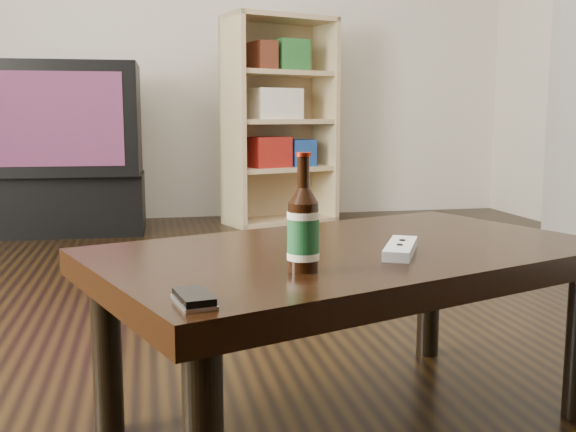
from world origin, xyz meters
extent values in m
cube|color=black|center=(0.00, 0.00, -0.01)|extent=(5.00, 6.00, 0.01)
cube|color=beige|center=(0.00, 3.01, 1.35)|extent=(5.00, 0.02, 2.70)
cube|color=black|center=(-0.69, 2.46, 0.19)|extent=(0.95, 0.50, 0.37)
cube|color=black|center=(-0.69, 2.46, 0.72)|extent=(0.93, 0.60, 0.68)
cube|color=maroon|center=(-0.70, 2.18, 0.72)|extent=(0.75, 0.03, 0.55)
cube|color=#A57B5B|center=(0.36, 2.49, 0.70)|extent=(0.14, 0.34, 1.39)
cube|color=#A57B5B|center=(1.04, 2.72, 0.70)|extent=(0.14, 0.34, 1.39)
cube|color=#A57B5B|center=(0.70, 2.60, 1.38)|extent=(0.82, 0.56, 0.03)
cube|color=#A57B5B|center=(0.70, 2.60, 0.02)|extent=(0.82, 0.56, 0.03)
cube|color=#A57B5B|center=(0.65, 2.75, 0.70)|extent=(0.72, 0.27, 1.39)
cube|color=#A57B5B|center=(0.70, 2.60, 0.38)|extent=(0.75, 0.51, 0.03)
cube|color=#A57B5B|center=(0.70, 2.60, 0.70)|extent=(0.75, 0.51, 0.03)
cube|color=#A57B5B|center=(0.70, 2.60, 1.02)|extent=(0.75, 0.51, 0.03)
cube|color=maroon|center=(0.60, 2.55, 0.49)|extent=(0.31, 0.28, 0.20)
cube|color=navy|center=(0.83, 2.62, 0.48)|extent=(0.23, 0.26, 0.18)
cube|color=silver|center=(0.66, 2.57, 0.81)|extent=(0.37, 0.30, 0.20)
cube|color=#26642A|center=(0.76, 2.60, 1.14)|extent=(0.27, 0.27, 0.20)
cube|color=#592517|center=(0.56, 2.54, 1.13)|extent=(0.19, 0.24, 0.18)
cube|color=black|center=(0.26, -0.48, 0.40)|extent=(1.32, 1.03, 0.06)
cylinder|color=black|center=(-0.30, -0.40, 0.19)|extent=(0.09, 0.09, 0.37)
cylinder|color=black|center=(0.64, -0.06, 0.19)|extent=(0.09, 0.09, 0.37)
cylinder|color=black|center=(0.09, -0.69, 0.50)|extent=(0.08, 0.08, 0.13)
cylinder|color=#174D23|center=(0.09, -0.69, 0.50)|extent=(0.08, 0.08, 0.08)
cylinder|color=beige|center=(0.09, -0.69, 0.54)|extent=(0.08, 0.08, 0.01)
cylinder|color=beige|center=(0.09, -0.69, 0.46)|extent=(0.08, 0.08, 0.01)
cone|color=black|center=(0.09, -0.69, 0.58)|extent=(0.08, 0.08, 0.03)
cylinder|color=black|center=(0.09, -0.69, 0.62)|extent=(0.03, 0.03, 0.06)
cylinder|color=maroon|center=(0.09, -0.69, 0.66)|extent=(0.04, 0.04, 0.01)
cube|color=silver|center=(-0.13, -0.88, 0.44)|extent=(0.07, 0.11, 0.01)
cube|color=black|center=(-0.13, -0.88, 0.44)|extent=(0.07, 0.11, 0.01)
cylinder|color=silver|center=(-0.13, -0.91, 0.45)|extent=(0.02, 0.02, 0.00)
cube|color=silver|center=(0.34, -0.57, 0.44)|extent=(0.14, 0.21, 0.02)
cylinder|color=black|center=(0.36, -0.54, 0.46)|extent=(0.02, 0.02, 0.00)
cylinder|color=black|center=(0.33, -0.59, 0.46)|extent=(0.02, 0.02, 0.00)
camera|label=1|loc=(-0.20, -1.93, 0.73)|focal=42.00mm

